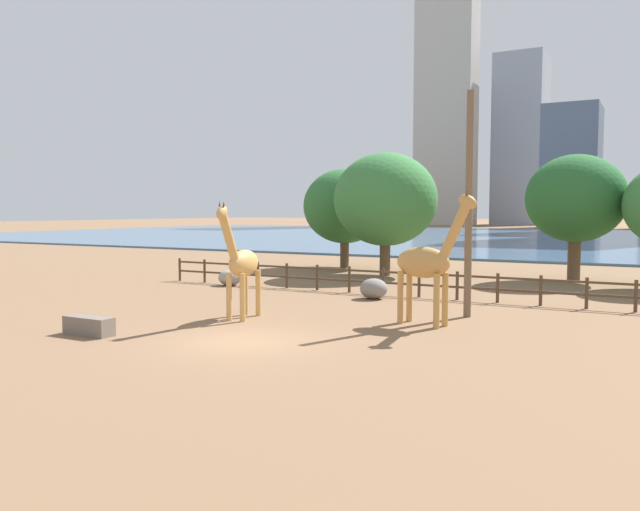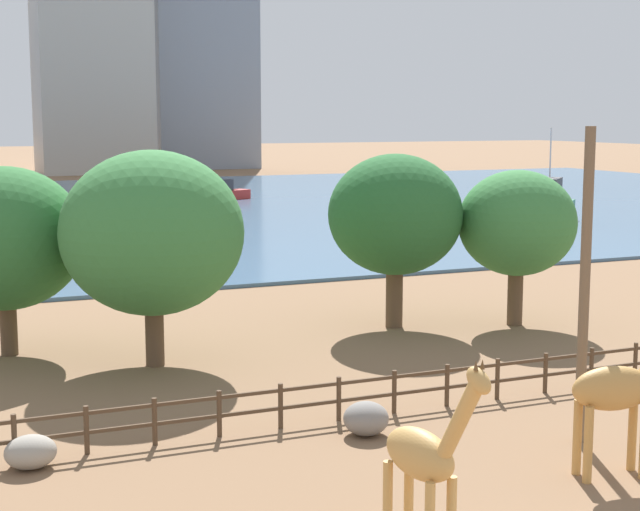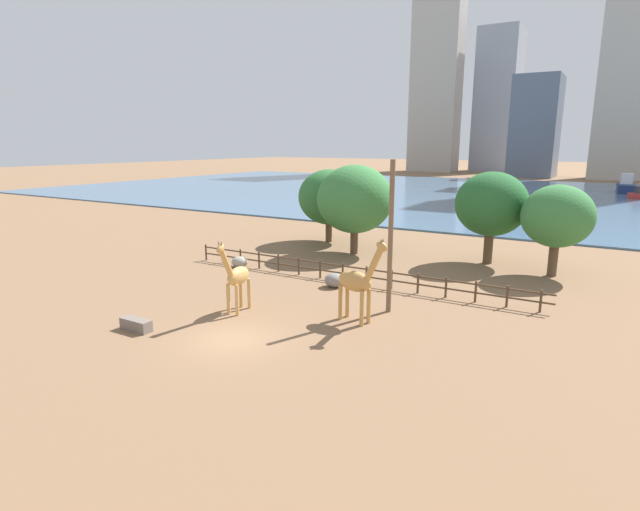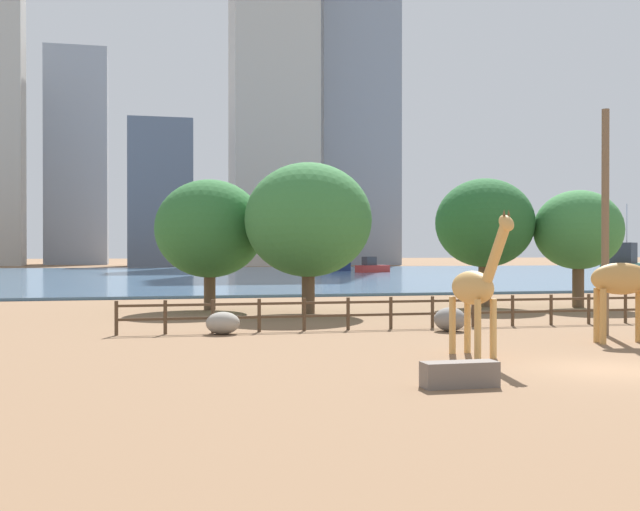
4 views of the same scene
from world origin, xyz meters
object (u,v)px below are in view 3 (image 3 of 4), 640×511
(feeding_trough, at_px, (136,325))
(tree_left_large, at_px, (329,197))
(utility_pole, at_px, (391,238))
(tree_right_tall, at_px, (355,199))
(giraffe_companion, at_px, (357,282))
(boulder_by_pole, at_px, (240,262))
(boulder_near_fence, at_px, (334,280))
(tree_left_small, at_px, (557,217))
(boat_tug, at_px, (626,186))
(giraffe_tall, at_px, (237,277))
(tree_center_broad, at_px, (491,204))

(feeding_trough, relative_size, tree_left_large, 0.26)
(utility_pole, relative_size, tree_right_tall, 1.12)
(giraffe_companion, relative_size, boulder_by_pole, 3.67)
(boulder_near_fence, distance_m, tree_left_large, 16.18)
(tree_left_small, distance_m, boat_tug, 73.74)
(giraffe_tall, height_order, boulder_by_pole, giraffe_tall)
(feeding_trough, xyz_separation_m, tree_right_tall, (1.33, 21.89, 4.41))
(tree_right_tall, xyz_separation_m, boat_tug, (20.42, 74.20, -3.30))
(tree_left_small, height_order, boat_tug, tree_left_small)
(boulder_near_fence, xyz_separation_m, tree_center_broad, (7.21, 12.15, 4.23))
(boulder_by_pole, relative_size, tree_left_large, 0.19)
(boulder_near_fence, height_order, feeding_trough, boulder_near_fence)
(giraffe_companion, height_order, tree_right_tall, tree_right_tall)
(utility_pole, height_order, tree_right_tall, utility_pole)
(boulder_by_pole, bearing_deg, boat_tug, 72.76)
(boulder_by_pole, relative_size, feeding_trough, 0.72)
(giraffe_tall, bearing_deg, boulder_near_fence, 153.53)
(boulder_by_pole, relative_size, boat_tug, 0.16)
(giraffe_tall, xyz_separation_m, tree_right_tall, (-1.30, 17.05, 2.64))
(giraffe_tall, xyz_separation_m, tree_left_small, (14.31, 17.73, 2.23))
(tree_right_tall, bearing_deg, boat_tug, 74.61)
(tree_left_large, bearing_deg, utility_pole, -50.98)
(tree_right_tall, bearing_deg, boulder_by_pole, -121.10)
(giraffe_tall, height_order, utility_pole, utility_pole)
(boulder_by_pole, height_order, tree_center_broad, tree_center_broad)
(tree_center_broad, bearing_deg, utility_pole, -98.16)
(boulder_by_pole, height_order, tree_left_small, tree_left_small)
(utility_pole, xyz_separation_m, boulder_by_pole, (-13.92, 3.76, -3.82))
(boulder_near_fence, xyz_separation_m, feeding_trough, (-4.84, -12.05, -0.17))
(giraffe_tall, relative_size, utility_pole, 0.51)
(giraffe_tall, distance_m, utility_pole, 8.80)
(feeding_trough, bearing_deg, tree_center_broad, 63.52)
(tree_center_broad, height_order, tree_right_tall, tree_right_tall)
(boulder_by_pole, bearing_deg, tree_left_small, 24.47)
(tree_center_broad, xyz_separation_m, boat_tug, (9.70, 71.89, -3.29))
(boat_tug, bearing_deg, tree_center_broad, -10.24)
(tree_left_large, bearing_deg, giraffe_companion, -56.46)
(giraffe_companion, distance_m, feeding_trough, 11.57)
(boulder_near_fence, bearing_deg, tree_center_broad, 59.31)
(tree_left_small, bearing_deg, boat_tug, 86.25)
(tree_right_tall, bearing_deg, feeding_trough, -93.48)
(giraffe_companion, xyz_separation_m, feeding_trough, (-9.13, -6.84, -1.94))
(giraffe_tall, xyz_separation_m, tree_left_large, (-5.87, 20.68, 2.25))
(giraffe_companion, distance_m, tree_left_small, 17.68)
(utility_pole, distance_m, boulder_by_pole, 14.92)
(feeding_trough, relative_size, tree_left_small, 0.28)
(tree_center_broad, xyz_separation_m, tree_left_small, (4.88, -1.63, -0.40))
(boulder_near_fence, bearing_deg, giraffe_tall, -107.07)
(tree_left_small, bearing_deg, giraffe_companion, -116.37)
(boulder_near_fence, bearing_deg, tree_left_large, 121.00)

